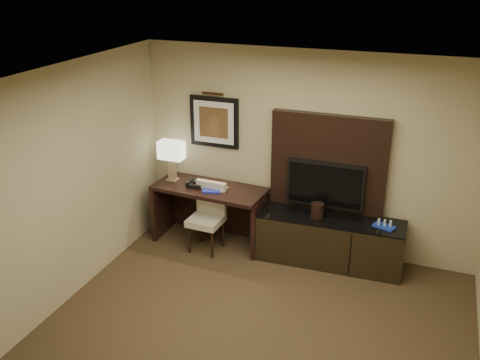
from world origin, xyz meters
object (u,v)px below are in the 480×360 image
at_px(desk_chair, 206,220).
at_px(minibar_tray, 385,224).
at_px(ice_bucket, 317,210).
at_px(tv, 325,184).
at_px(desk_phone, 195,183).
at_px(desk, 210,214).
at_px(table_lamp, 172,162).
at_px(credenza, 329,241).

relative_size(desk_chair, minibar_tray, 3.42).
bearing_deg(minibar_tray, ice_bucket, -179.00).
relative_size(tv, desk_phone, 4.81).
distance_m(desk, table_lamp, 0.90).
bearing_deg(tv, table_lamp, -176.52).
bearing_deg(tv, desk_phone, -172.43).
bearing_deg(minibar_tray, desk, 179.90).
bearing_deg(ice_bucket, credenza, 6.11).
xyz_separation_m(desk_phone, ice_bucket, (1.70, 0.02, -0.14)).
height_order(desk, table_lamp, table_lamp).
xyz_separation_m(credenza, tv, (-0.13, 0.19, 0.70)).
distance_m(tv, table_lamp, 2.14).
bearing_deg(tv, minibar_tray, -13.64).
height_order(desk, desk_phone, desk_phone).
xyz_separation_m(credenza, table_lamp, (-2.27, 0.06, 0.77)).
bearing_deg(desk_phone, ice_bucket, -1.98).
xyz_separation_m(desk_chair, minibar_tray, (2.30, 0.24, 0.24)).
bearing_deg(desk_chair, desk, 103.45).
bearing_deg(desk, desk_chair, -75.33).
bearing_deg(desk, table_lamp, 178.06).
relative_size(desk, credenza, 0.82).
height_order(desk_chair, table_lamp, table_lamp).
bearing_deg(credenza, table_lamp, 176.71).
xyz_separation_m(desk, desk_chair, (0.05, -0.25, 0.04)).
relative_size(tv, minibar_tray, 3.81).
distance_m(desk_phone, ice_bucket, 1.70).
xyz_separation_m(tv, desk_chair, (-1.50, -0.44, -0.57)).
relative_size(desk_phone, minibar_tray, 0.79).
xyz_separation_m(table_lamp, desk_phone, (0.40, -0.10, -0.21)).
xyz_separation_m(desk_chair, table_lamp, (-0.63, 0.31, 0.64)).
bearing_deg(desk, tv, 10.88).
relative_size(tv, table_lamp, 1.87).
height_order(tv, desk_chair, tv).
distance_m(desk_chair, minibar_tray, 2.33).
height_order(credenza, ice_bucket, ice_bucket).
bearing_deg(desk_phone, table_lamp, 162.97).
xyz_separation_m(desk, ice_bucket, (1.51, -0.02, 0.33)).
bearing_deg(minibar_tray, credenza, 179.65).
xyz_separation_m(table_lamp, minibar_tray, (2.94, -0.06, -0.40)).
relative_size(ice_bucket, minibar_tray, 0.70).
relative_size(desk_chair, ice_bucket, 4.86).
height_order(ice_bucket, minibar_tray, ice_bucket).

